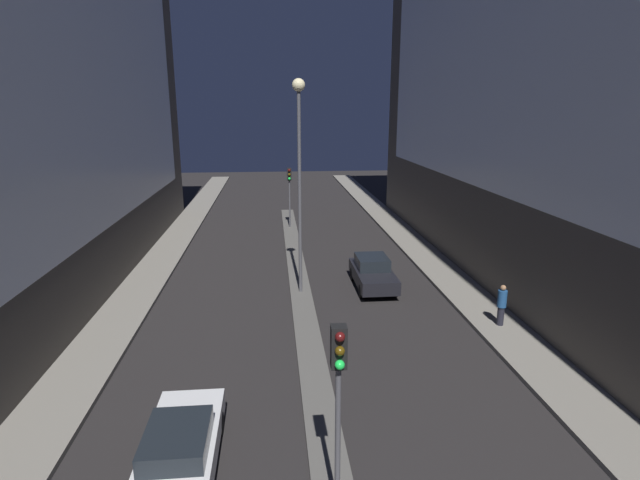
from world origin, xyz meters
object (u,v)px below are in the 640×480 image
(car_right_lane, at_px, (373,273))
(pedestrian_on_right_sidewalk, at_px, (502,304))
(traffic_light_near, at_px, (339,379))
(car_left_lane, at_px, (180,448))
(street_lamp, at_px, (299,148))
(traffic_light_mid, at_px, (289,184))

(car_right_lane, bearing_deg, pedestrian_on_right_sidewalk, -51.49)
(traffic_light_near, height_order, pedestrian_on_right_sidewalk, traffic_light_near)
(car_left_lane, bearing_deg, car_right_lane, 59.99)
(car_left_lane, bearing_deg, pedestrian_on_right_sidewalk, 32.44)
(traffic_light_near, height_order, street_lamp, street_lamp)
(pedestrian_on_right_sidewalk, bearing_deg, traffic_light_mid, 113.08)
(street_lamp, bearing_deg, pedestrian_on_right_sidewalk, -31.39)
(traffic_light_near, bearing_deg, car_left_lane, 155.61)
(traffic_light_mid, relative_size, car_right_lane, 1.05)
(car_right_lane, height_order, pedestrian_on_right_sidewalk, pedestrian_on_right_sidewalk)
(traffic_light_mid, bearing_deg, car_right_lane, -74.51)
(traffic_light_near, height_order, car_right_lane, traffic_light_near)
(traffic_light_mid, bearing_deg, traffic_light_near, -90.00)
(traffic_light_mid, distance_m, car_left_lane, 25.82)
(traffic_light_near, xyz_separation_m, pedestrian_on_right_sidewalk, (7.76, 8.85, -2.26))
(traffic_light_near, distance_m, pedestrian_on_right_sidewalk, 11.98)
(car_left_lane, distance_m, car_right_lane, 14.38)
(traffic_light_near, bearing_deg, car_right_lane, 75.68)
(street_lamp, relative_size, car_left_lane, 2.20)
(street_lamp, bearing_deg, traffic_light_mid, 90.00)
(traffic_light_near, xyz_separation_m, street_lamp, (0.00, 13.59, 3.57))
(car_right_lane, bearing_deg, street_lamp, -172.13)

